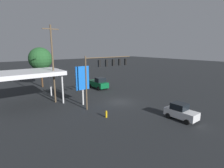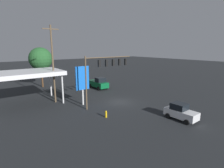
% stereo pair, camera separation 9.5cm
% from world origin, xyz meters
% --- Properties ---
extents(ground_plane, '(200.00, 200.00, 0.00)m').
position_xyz_m(ground_plane, '(0.00, 0.00, 0.00)').
color(ground_plane, black).
extents(traffic_signal_assembly, '(8.06, 0.43, 7.43)m').
position_xyz_m(traffic_signal_assembly, '(2.53, -0.20, 5.73)').
color(traffic_signal_assembly, brown).
rests_on(traffic_signal_assembly, ground).
extents(utility_pole, '(2.40, 0.26, 11.78)m').
position_xyz_m(utility_pole, '(8.18, -6.10, 6.18)').
color(utility_pole, brown).
rests_on(utility_pole, ground).
extents(gas_station_canopy, '(9.89, 6.74, 5.07)m').
position_xyz_m(gas_station_canopy, '(11.73, -7.64, 4.71)').
color(gas_station_canopy, silver).
rests_on(gas_station_canopy, ground).
extents(price_sign, '(2.13, 0.27, 5.85)m').
position_xyz_m(price_sign, '(5.29, -2.35, 3.93)').
color(price_sign, silver).
rests_on(price_sign, ground).
extents(hatchback_crossing, '(1.99, 3.82, 1.97)m').
position_xyz_m(hatchback_crossing, '(-1.39, 9.75, 0.95)').
color(hatchback_crossing, silver).
rests_on(hatchback_crossing, ground).
extents(pickup_parked, '(2.39, 5.26, 2.40)m').
position_xyz_m(pickup_parked, '(-2.46, -9.82, 1.11)').
color(pickup_parked, '#0C592D').
rests_on(pickup_parked, ground).
extents(street_tree, '(4.81, 4.81, 8.54)m').
position_xyz_m(street_tree, '(6.53, -18.43, 6.12)').
color(street_tree, '#4C331E').
rests_on(street_tree, ground).
extents(fire_hydrant, '(0.24, 0.24, 0.88)m').
position_xyz_m(fire_hydrant, '(5.39, 3.81, 0.44)').
color(fire_hydrant, gold).
rests_on(fire_hydrant, ground).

